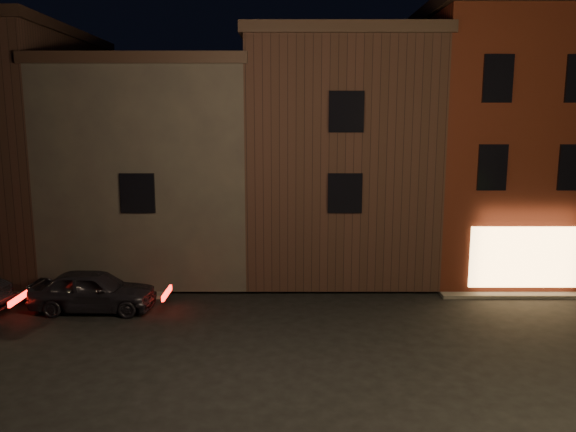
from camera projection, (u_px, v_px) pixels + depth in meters
name	position (u px, v px, depth m)	size (l,w,h in m)	color
ground	(306.00, 359.00, 14.85)	(120.00, 120.00, 0.00)	black
corner_building	(492.00, 140.00, 23.26)	(6.50, 8.50, 10.50)	#3F140B
row_building_a	(334.00, 152.00, 24.36)	(7.30, 10.30, 9.40)	black
row_building_b	(168.00, 164.00, 24.45)	(7.80, 10.30, 8.40)	black
row_building_c	(0.00, 147.00, 24.32)	(7.30, 10.30, 9.90)	black
parked_car_a	(94.00, 290.00, 18.52)	(1.63, 4.05, 1.38)	black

